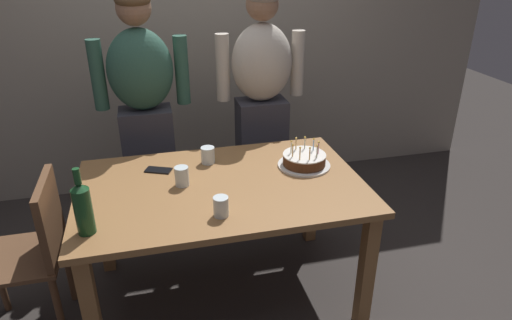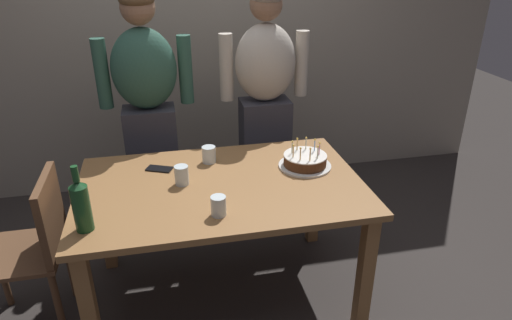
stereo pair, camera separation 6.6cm
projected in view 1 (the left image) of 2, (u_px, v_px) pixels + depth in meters
ground_plane at (226, 292)px, 2.71m from camera, size 10.00×10.00×0.00m
back_wall at (184, 29)px, 3.51m from camera, size 5.20×0.10×2.60m
dining_table at (222, 200)px, 2.43m from camera, size 1.50×0.96×0.74m
birthday_cake at (304, 160)px, 2.57m from camera, size 0.30×0.30×0.15m
water_glass_near at (182, 176)px, 2.36m from camera, size 0.07×0.07×0.10m
water_glass_far at (221, 206)px, 2.09m from camera, size 0.07×0.07×0.10m
water_glass_side at (208, 155)px, 2.61m from camera, size 0.08×0.08×0.10m
wine_bottle at (83, 207)px, 1.93m from camera, size 0.08×0.08×0.31m
cell_phone at (158, 170)px, 2.53m from camera, size 0.16×0.12×0.01m
person_man_bearded at (145, 116)px, 2.96m from camera, size 0.61×0.27×1.66m
person_woman_cardigan at (262, 107)px, 3.13m from camera, size 0.61×0.27×1.66m
dining_chair at (35, 246)px, 2.27m from camera, size 0.42×0.42×0.87m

